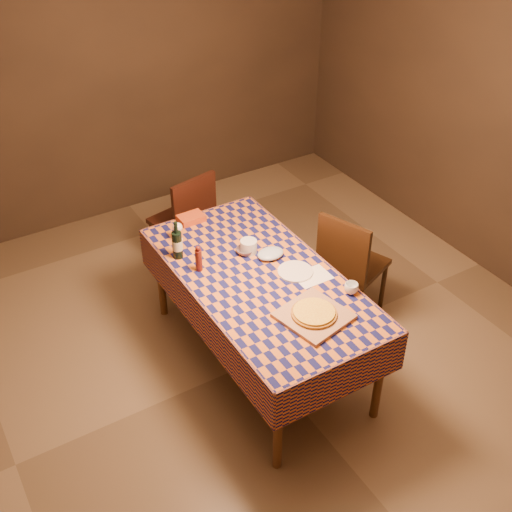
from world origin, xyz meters
name	(u,v)px	position (x,y,z in m)	size (l,w,h in m)	color
room	(260,200)	(0.00, 0.00, 1.35)	(5.00, 5.10, 2.70)	brown
dining_table	(260,285)	(0.00, 0.00, 0.69)	(0.94, 1.84, 0.77)	brown
cutting_board	(314,316)	(0.07, -0.52, 0.78)	(0.38, 0.38, 0.02)	#A06D4B
pizza	(314,313)	(0.07, -0.52, 0.81)	(0.34, 0.34, 0.03)	#925A18
pepper_mill	(199,259)	(-0.31, 0.26, 0.86)	(0.05, 0.05, 0.19)	#4F1612
bowl	(245,251)	(0.05, 0.27, 0.79)	(0.13, 0.13, 0.04)	#654C55
wine_glass	(178,228)	(-0.28, 0.66, 0.87)	(0.07, 0.07, 0.14)	white
wine_bottle	(177,244)	(-0.37, 0.47, 0.88)	(0.09, 0.09, 0.28)	black
deli_tub	(249,247)	(0.07, 0.27, 0.82)	(0.12, 0.12, 0.10)	silver
takeout_container	(191,218)	(-0.09, 0.83, 0.79)	(0.19, 0.13, 0.05)	#B34017
white_plate	(295,271)	(0.22, -0.09, 0.78)	(0.24, 0.24, 0.01)	silver
tumbler	(351,288)	(0.40, -0.45, 0.81)	(0.09, 0.09, 0.07)	white
flour_patch	(312,276)	(0.29, -0.18, 0.77)	(0.23, 0.18, 0.00)	white
flour_bag	(271,254)	(0.17, 0.14, 0.80)	(0.19, 0.14, 0.06)	#A5B8D3
chair_far	(187,218)	(0.06, 1.25, 0.52)	(0.50, 0.51, 0.93)	black
chair_right	(349,262)	(0.82, 0.08, 0.52)	(0.55, 0.55, 0.93)	black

